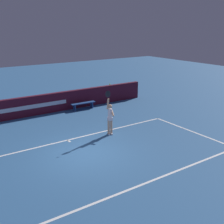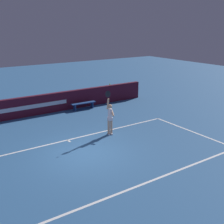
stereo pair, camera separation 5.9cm
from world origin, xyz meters
The scene contains 6 objects.
ground_plane centered at (0.00, 0.00, 0.00)m, with size 60.00×60.00×0.00m, color #305E91.
court_lines centered at (0.00, -0.77, 0.00)m, with size 12.47×5.47×0.00m.
back_wall centered at (0.00, 6.89, 0.64)m, with size 17.05×0.29×1.28m.
tennis_player centered at (2.23, 1.36, 0.99)m, with size 0.47×0.49×2.40m.
tennis_ball centered at (2.25, 1.40, 2.71)m, with size 0.07×0.07×0.07m.
courtside_bench_far centered at (3.33, 6.32, 0.36)m, with size 1.76×0.41×0.46m.
Camera 2 is at (-5.64, -10.50, 5.62)m, focal length 45.84 mm.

